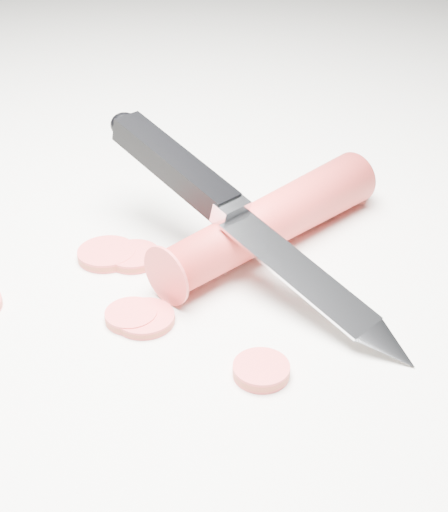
# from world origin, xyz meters

# --- Properties ---
(ground) EXTENTS (2.40, 2.40, 0.00)m
(ground) POSITION_xyz_m (0.00, 0.00, 0.00)
(ground) COLOR silver
(ground) RESTS_ON ground
(carrot) EXTENTS (0.13, 0.19, 0.04)m
(carrot) POSITION_xyz_m (0.07, 0.04, 0.02)
(carrot) COLOR red
(carrot) RESTS_ON ground
(carrot_slice_0) EXTENTS (0.04, 0.04, 0.01)m
(carrot_slice_0) POSITION_xyz_m (-0.02, -0.01, 0.00)
(carrot_slice_0) COLOR #E13F3E
(carrot_slice_0) RESTS_ON ground
(carrot_slice_2) EXTENTS (0.03, 0.03, 0.01)m
(carrot_slice_2) POSITION_xyz_m (0.00, -0.07, 0.00)
(carrot_slice_2) COLOR #E13F3E
(carrot_slice_2) RESTS_ON ground
(carrot_slice_3) EXTENTS (0.04, 0.04, 0.01)m
(carrot_slice_3) POSITION_xyz_m (0.01, -0.07, 0.00)
(carrot_slice_3) COLOR #E13F3E
(carrot_slice_3) RESTS_ON ground
(carrot_slice_4) EXTENTS (0.03, 0.03, 0.01)m
(carrot_slice_4) POSITION_xyz_m (0.09, -0.10, 0.00)
(carrot_slice_4) COLOR #E13F3E
(carrot_slice_4) RESTS_ON ground
(carrot_slice_5) EXTENTS (0.04, 0.04, 0.01)m
(carrot_slice_5) POSITION_xyz_m (-0.04, -0.01, 0.00)
(carrot_slice_5) COLOR #E13F3E
(carrot_slice_5) RESTS_ON ground
(kitchen_knife) EXTENTS (0.25, 0.16, 0.08)m
(kitchen_knife) POSITION_xyz_m (0.06, -0.00, 0.04)
(kitchen_knife) COLOR silver
(kitchen_knife) RESTS_ON ground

